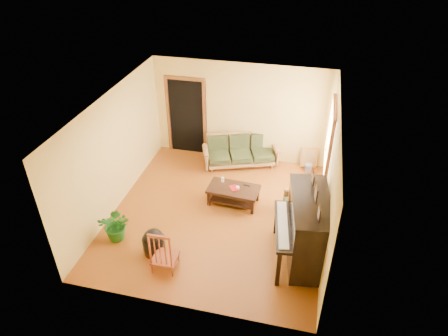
% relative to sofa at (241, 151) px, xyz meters
% --- Properties ---
extents(floor, '(5.00, 5.00, 0.00)m').
position_rel_sofa_xyz_m(floor, '(-0.10, -2.09, -0.40)').
color(floor, '#69310D').
rests_on(floor, ground).
extents(doorway, '(1.08, 0.16, 2.05)m').
position_rel_sofa_xyz_m(doorway, '(-1.55, 0.39, 0.62)').
color(doorway, black).
rests_on(doorway, floor).
extents(window, '(0.12, 1.36, 1.46)m').
position_rel_sofa_xyz_m(window, '(2.11, -0.79, 1.10)').
color(window, white).
rests_on(window, right_wall).
extents(sofa, '(2.04, 1.39, 0.81)m').
position_rel_sofa_xyz_m(sofa, '(0.00, 0.00, 0.00)').
color(sofa, brown).
rests_on(sofa, floor).
extents(coffee_table, '(1.17, 0.70, 0.41)m').
position_rel_sofa_xyz_m(coffee_table, '(0.16, -1.62, -0.20)').
color(coffee_table, black).
rests_on(coffee_table, floor).
extents(armchair, '(0.94, 0.97, 0.77)m').
position_rel_sofa_xyz_m(armchair, '(1.66, -1.78, -0.02)').
color(armchair, brown).
rests_on(armchair, floor).
extents(piano, '(1.16, 1.72, 1.41)m').
position_rel_sofa_xyz_m(piano, '(1.84, -2.99, 0.30)').
color(piano, black).
rests_on(piano, floor).
extents(footstool, '(0.48, 0.48, 0.41)m').
position_rel_sofa_xyz_m(footstool, '(-1.00, -3.50, -0.20)').
color(footstool, black).
rests_on(footstool, floor).
extents(red_chair, '(0.46, 0.50, 0.95)m').
position_rel_sofa_xyz_m(red_chair, '(-0.66, -3.81, 0.07)').
color(red_chair, maroon).
rests_on(red_chair, floor).
extents(leaning_frame, '(0.43, 0.16, 0.56)m').
position_rel_sofa_xyz_m(leaning_frame, '(1.73, 0.30, -0.12)').
color(leaning_frame, '#B4813C').
rests_on(leaning_frame, floor).
extents(ceramic_crock, '(0.23, 0.23, 0.22)m').
position_rel_sofa_xyz_m(ceramic_crock, '(1.75, 0.07, -0.29)').
color(ceramic_crock, '#2F3D8D').
rests_on(ceramic_crock, floor).
extents(potted_plant, '(0.72, 0.64, 0.71)m').
position_rel_sofa_xyz_m(potted_plant, '(-1.87, -3.29, -0.05)').
color(potted_plant, '#1B5E1D').
rests_on(potted_plant, floor).
extents(book, '(0.28, 0.30, 0.02)m').
position_rel_sofa_xyz_m(book, '(0.10, -1.69, 0.02)').
color(book, maroon).
rests_on(book, coffee_table).
extents(candle, '(0.08, 0.08, 0.11)m').
position_rel_sofa_xyz_m(candle, '(-0.13, -1.43, 0.07)').
color(candle, white).
rests_on(candle, coffee_table).
extents(glass_jar, '(0.10, 0.10, 0.05)m').
position_rel_sofa_xyz_m(glass_jar, '(0.25, -1.62, 0.04)').
color(glass_jar, white).
rests_on(glass_jar, coffee_table).
extents(remote, '(0.16, 0.06, 0.02)m').
position_rel_sofa_xyz_m(remote, '(0.43, -1.45, 0.02)').
color(remote, black).
rests_on(remote, coffee_table).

